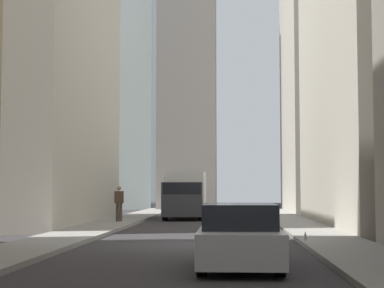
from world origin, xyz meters
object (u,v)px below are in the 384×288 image
at_px(sedan_silver, 240,238).
at_px(pedestrian, 119,202).
at_px(discarded_bottle, 305,237).
at_px(delivery_truck, 185,194).

height_order(sedan_silver, pedestrian, pedestrian).
relative_size(sedan_silver, discarded_bottle, 15.93).
bearing_deg(pedestrian, discarded_bottle, -146.79).
bearing_deg(pedestrian, sedan_silver, -162.63).
height_order(pedestrian, discarded_bottle, pedestrian).
height_order(sedan_silver, discarded_bottle, sedan_silver).
bearing_deg(delivery_truck, pedestrian, 154.03).
bearing_deg(discarded_bottle, sedan_silver, 161.11).
bearing_deg(pedestrian, delivery_truck, -25.97).
bearing_deg(sedan_silver, delivery_truck, 6.52).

